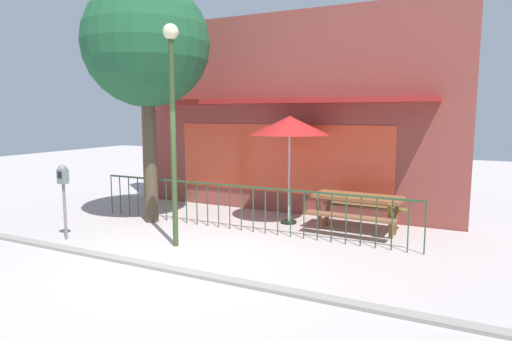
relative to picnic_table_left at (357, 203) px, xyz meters
name	(u,v)px	position (x,y,z in m)	size (l,w,h in m)	color
ground	(181,261)	(-2.22, -3.13, -0.61)	(40.00, 40.00, 0.00)	#B3A9A7
pub_storefront	(283,115)	(-2.22, 1.24, 1.83)	(8.67, 1.29, 4.90)	brown
patio_fence_front	(241,200)	(-2.22, -0.98, 0.05)	(7.31, 0.04, 0.97)	#2A482C
picnic_table_left	(357,203)	(0.00, 0.00, 0.00)	(1.87, 1.45, 0.79)	brown
patio_umbrella	(290,126)	(-1.55, 0.04, 1.58)	(1.75, 1.75, 2.41)	black
parking_meter_near	(63,182)	(-5.02, -3.08, 0.54)	(0.18, 0.17, 1.48)	slate
street_tree	(147,45)	(-4.43, -1.20, 3.34)	(2.76, 2.76, 5.36)	#4A3E2D
street_lamp	(172,104)	(-2.82, -2.48, 2.02)	(0.28, 0.28, 4.04)	#324723
curb_edge	(164,270)	(-2.22, -3.58, -0.61)	(12.14, 0.20, 0.11)	gray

